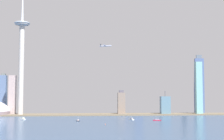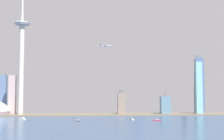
{
  "view_description": "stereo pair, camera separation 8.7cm",
  "coord_description": "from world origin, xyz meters",
  "views": [
    {
      "loc": [
        -53.67,
        -431.97,
        50.44
      ],
      "look_at": [
        40.64,
        488.47,
        122.87
      ],
      "focal_mm": 54.85,
      "sensor_mm": 36.0,
      "label": 1
    },
    {
      "loc": [
        -53.59,
        -431.98,
        50.44
      ],
      "look_at": [
        40.64,
        488.47,
        122.87
      ],
      "focal_mm": 54.85,
      "sensor_mm": 36.0,
      "label": 2
    }
  ],
  "objects": [
    {
      "name": "skyscraper_1",
      "position": [
        300.39,
        532.62,
        82.9
      ],
      "size": [
        26.38,
        14.95,
        172.57
      ],
      "color": "#495D8D",
      "rests_on": "ground"
    },
    {
      "name": "skyscraper_5",
      "position": [
        91.76,
        607.72,
        55.11
      ],
      "size": [
        19.85,
        17.11,
        110.23
      ],
      "color": "slate",
      "rests_on": "ground"
    },
    {
      "name": "skyscraper_4",
      "position": [
        -266.09,
        581.83,
        56.85
      ],
      "size": [
        19.46,
        23.53,
        117.07
      ],
      "color": "slate",
      "rests_on": "ground"
    },
    {
      "name": "boat_3",
      "position": [
        65.55,
        315.62,
        1.53
      ],
      "size": [
        10.81,
        17.57,
        8.24
      ],
      "rotation": [
        0.0,
        0.0,
        1.96
      ],
      "color": "white",
      "rests_on": "ground"
    },
    {
      "name": "waterfront_pier",
      "position": [
        0.0,
        509.89,
        1.92
      ],
      "size": [
        758.15,
        73.59,
        3.83
      ],
      "primitive_type": "cube",
      "color": "#75664F",
      "rests_on": "ground"
    },
    {
      "name": "skyscraper_2",
      "position": [
        -243.75,
        608.57,
        86.79
      ],
      "size": [
        19.03,
        24.17,
        176.78
      ],
      "color": "#A2B9BD",
      "rests_on": "ground"
    },
    {
      "name": "skyscraper_9",
      "position": [
        133.69,
        604.79,
        76.86
      ],
      "size": [
        25.36,
        16.46,
        160.3
      ],
      "color": "slate",
      "rests_on": "ground"
    },
    {
      "name": "boat_0",
      "position": [
        -172.82,
        352.04,
        1.5
      ],
      "size": [
        12.68,
        12.71,
        7.44
      ],
      "rotation": [
        0.0,
        0.0,
        5.49
      ],
      "color": "white",
      "rests_on": "ground"
    },
    {
      "name": "ground_plane",
      "position": [
        0.0,
        0.0,
        0.0
      ],
      "size": [
        6000.0,
        6000.0,
        0.0
      ],
      "primitive_type": "plane",
      "color": "#334D70"
    },
    {
      "name": "skyscraper_3",
      "position": [
        283.06,
        488.38,
        73.84
      ],
      "size": [
        17.75,
        12.75,
        147.68
      ],
      "color": "#78B1AD",
      "rests_on": "ground"
    },
    {
      "name": "skyscraper_8",
      "position": [
        188.86,
        494.7,
        25.75
      ],
      "size": [
        26.35,
        19.01,
        66.75
      ],
      "color": "slate",
      "rests_on": "ground"
    },
    {
      "name": "observation_tower",
      "position": [
        -202.42,
        497.8,
        174.4
      ],
      "size": [
        42.01,
        42.01,
        378.54
      ],
      "color": "beige",
      "rests_on": "ground"
    },
    {
      "name": "skyscraper_6",
      "position": [
        68.66,
        507.72,
        32.02
      ],
      "size": [
        20.39,
        14.24,
        68.2
      ],
      "color": "slate",
      "rests_on": "ground"
    },
    {
      "name": "airplane",
      "position": [
        25.86,
        524.78,
        194.17
      ],
      "size": [
        33.3,
        32.25,
        8.15
      ],
      "rotation": [
        0.0,
        0.0,
        5.87
      ],
      "color": "#AAB4D3"
    },
    {
      "name": "boat_1",
      "position": [
        -51.05,
        280.12,
        1.44
      ],
      "size": [
        7.73,
        6.76,
        9.5
      ],
      "rotation": [
        0.0,
        0.0,
        2.5
      ],
      "color": "#25252D",
      "rests_on": "ground"
    },
    {
      "name": "boat_2",
      "position": [
        115.65,
        283.33,
        1.28
      ],
      "size": [
        18.36,
        9.85,
        3.56
      ],
      "rotation": [
        0.0,
        0.0,
        6.02
      ],
      "color": "#B4182E",
      "rests_on": "ground"
    },
    {
      "name": "skyscraper_7",
      "position": [
        276.95,
        601.9,
        77.83
      ],
      "size": [
        12.24,
        12.2,
        160.14
      ],
      "color": "#B5AC9E",
      "rests_on": "ground"
    },
    {
      "name": "channel_buoy_0",
      "position": [
        -2.06,
        191.78,
        1.19
      ],
      "size": [
        1.25,
        1.25,
        2.39
      ],
      "primitive_type": "cone",
      "color": "#E54C19",
      "rests_on": "ground"
    },
    {
      "name": "skyscraper_0",
      "position": [
        -229.59,
        527.21,
        54.31
      ],
      "size": [
        17.74,
        22.55,
        108.63
      ],
      "color": "#A99494",
      "rests_on": "ground"
    }
  ]
}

